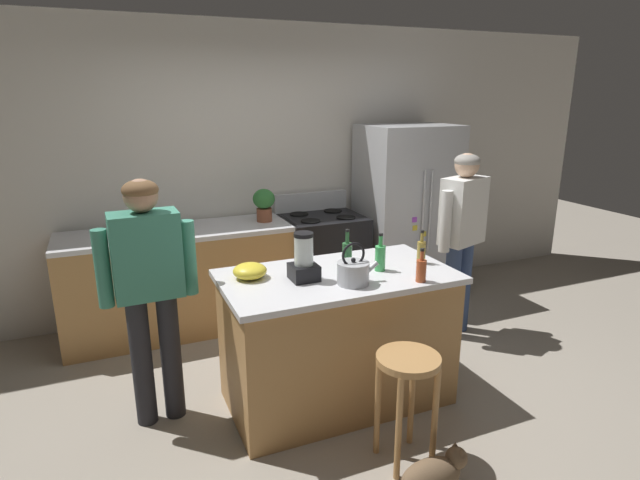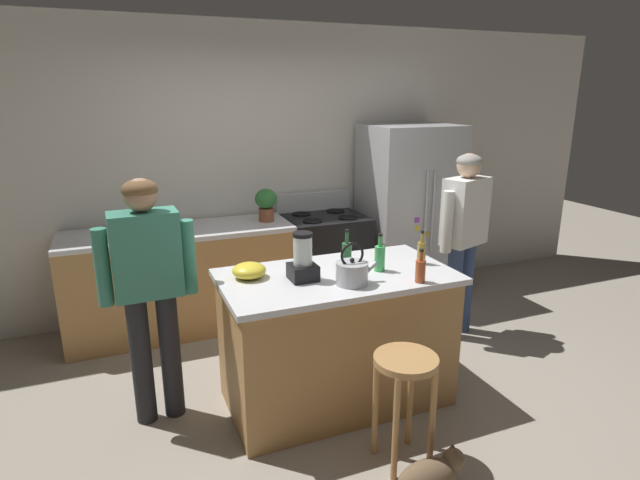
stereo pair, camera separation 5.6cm
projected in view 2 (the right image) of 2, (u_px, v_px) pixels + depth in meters
ground_plane at (336, 398)px, 3.63m from camera, size 14.00×14.00×0.00m
back_wall at (256, 169)px, 4.99m from camera, size 8.00×0.10×2.70m
kitchen_island at (337, 338)px, 3.50m from camera, size 1.53×0.83×0.93m
back_counter_run at (184, 279)px, 4.59m from camera, size 2.00×0.64×0.93m
refrigerator at (409, 213)px, 5.25m from camera, size 0.90×0.73×1.76m
stove_range at (324, 261)px, 5.05m from camera, size 0.76×0.65×1.11m
person_by_island_left at (149, 279)px, 3.16m from camera, size 0.59×0.23×1.59m
person_by_sink_right at (464, 229)px, 4.34m from camera, size 0.59×0.34×1.60m
bar_stool at (405, 381)px, 2.87m from camera, size 0.36×0.36×0.67m
cat at (430, 476)px, 2.74m from camera, size 0.52×0.18×0.26m
potted_plant at (266, 203)px, 4.69m from camera, size 0.20×0.20×0.30m
blender_appliance at (303, 260)px, 3.23m from camera, size 0.17×0.17×0.31m
bottle_olive_oil at (347, 255)px, 3.43m from camera, size 0.07×0.07×0.28m
bottle_vinegar at (421, 252)px, 3.55m from camera, size 0.06×0.06×0.24m
bottle_cooking_sauce at (420, 270)px, 3.21m from camera, size 0.06×0.06×0.22m
bottle_soda at (380, 257)px, 3.40m from camera, size 0.07×0.07×0.26m
mixing_bowl at (249, 271)px, 3.29m from camera, size 0.22×0.22×0.10m
tea_kettle at (352, 272)px, 3.17m from camera, size 0.28×0.20×0.27m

